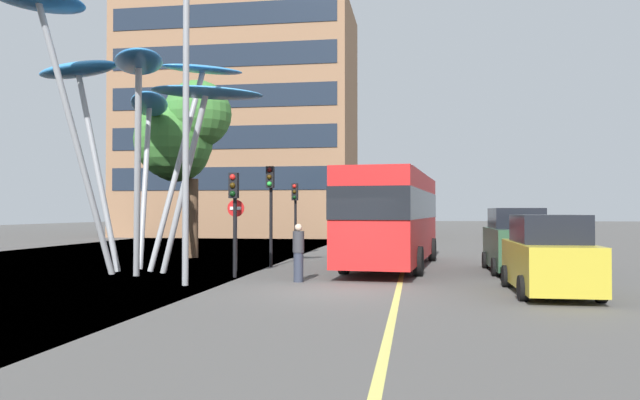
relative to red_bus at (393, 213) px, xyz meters
The scene contains 13 objects.
ground 7.74m from the red_bus, 105.94° to the right, with size 120.00×240.00×0.10m.
red_bus is the anchor object (origin of this frame).
leaf_sculpture 10.26m from the red_bus, 159.44° to the right, with size 8.77×9.39×8.86m.
traffic_light_kerb_near 6.52m from the red_bus, 137.54° to the right, with size 0.28×0.42×3.30m.
traffic_light_kerb_far 4.61m from the red_bus, behind, with size 0.28×0.42×3.76m.
traffic_light_island_mid 7.17m from the red_bus, 131.59° to the left, with size 0.28×0.42×3.40m.
car_parked_near 8.14m from the red_bus, 58.90° to the right, with size 1.91×4.37×2.00m.
car_parked_mid 4.52m from the red_bus, 16.76° to the right, with size 1.92×4.51×2.20m.
street_lamp 9.12m from the red_bus, 128.74° to the right, with size 1.50×0.44×8.84m.
tree_pavement_near 10.55m from the red_bus, 161.99° to the left, with size 4.35×3.63×7.89m.
pedestrian 5.94m from the red_bus, 116.21° to the right, with size 0.34×0.34×1.72m.
no_entry_sign 5.83m from the red_bus, 157.23° to the right, with size 0.60×0.12×2.49m.
backdrop_building 32.19m from the red_bus, 116.53° to the left, with size 19.17×10.27×19.11m.
Camera 1 is at (2.20, -16.09, 2.09)m, focal length 34.86 mm.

